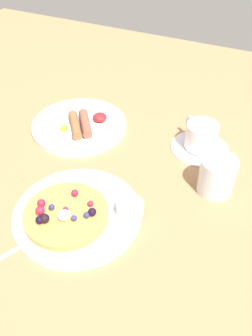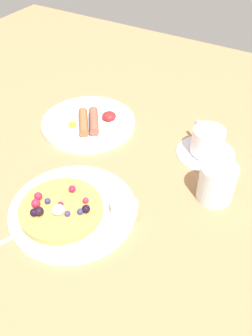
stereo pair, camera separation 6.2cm
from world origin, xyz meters
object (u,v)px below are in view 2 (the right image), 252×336
(breakfast_plate, at_px, (88,123))
(water_glass, at_px, (217,183))
(coffee_saucer, at_px, (205,153))
(syrup_ramekin, at_px, (124,208))
(pancake_plate, at_px, (73,210))
(coffee_cup, at_px, (207,140))

(breakfast_plate, distance_m, water_glass, 0.38)
(coffee_saucer, xyz_separation_m, water_glass, (0.07, -0.12, 0.04))
(syrup_ramekin, distance_m, coffee_saucer, 0.27)
(pancake_plate, height_order, breakfast_plate, breakfast_plate)
(coffee_saucer, height_order, water_glass, water_glass)
(pancake_plate, xyz_separation_m, coffee_saucer, (0.16, 0.31, -0.00))
(syrup_ramekin, height_order, coffee_saucer, syrup_ramekin)
(water_glass, bearing_deg, breakfast_plate, 168.31)
(coffee_cup, distance_m, water_glass, 0.14)
(breakfast_plate, xyz_separation_m, water_glass, (0.37, -0.08, 0.03))
(coffee_saucer, distance_m, water_glass, 0.14)
(breakfast_plate, bearing_deg, water_glass, -11.69)
(syrup_ramekin, distance_m, coffee_cup, 0.27)
(pancake_plate, height_order, syrup_ramekin, syrup_ramekin)
(pancake_plate, xyz_separation_m, coffee_cup, (0.16, 0.31, 0.03))
(breakfast_plate, relative_size, water_glass, 2.99)
(breakfast_plate, xyz_separation_m, coffee_saucer, (0.31, 0.05, -0.00))
(syrup_ramekin, bearing_deg, coffee_cup, 76.21)
(pancake_plate, relative_size, breakfast_plate, 1.04)
(pancake_plate, distance_m, breakfast_plate, 0.30)
(pancake_plate, height_order, coffee_cup, coffee_cup)
(coffee_saucer, bearing_deg, syrup_ramekin, -104.12)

